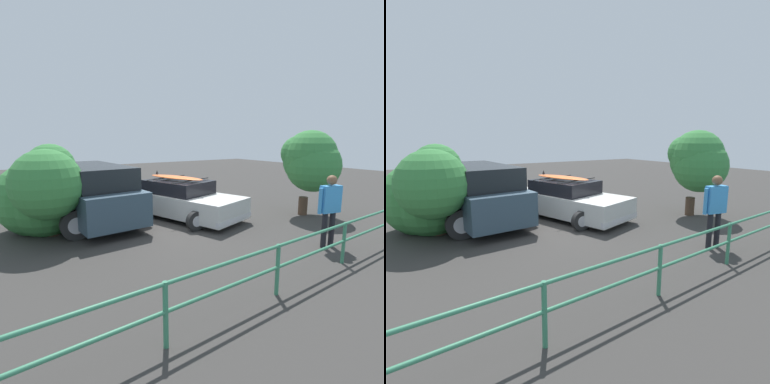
# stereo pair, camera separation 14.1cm
# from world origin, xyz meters

# --- Properties ---
(ground_plane) EXTENTS (44.00, 44.00, 0.02)m
(ground_plane) POSITION_xyz_m (0.00, 0.00, -0.01)
(ground_plane) COLOR #383533
(ground_plane) RESTS_ON ground
(sedan_car) EXTENTS (3.06, 4.57, 1.53)m
(sedan_car) POSITION_xyz_m (-0.75, -0.56, 0.60)
(sedan_car) COLOR silver
(sedan_car) RESTS_ON ground
(suv_car) EXTENTS (2.82, 4.69, 1.83)m
(suv_car) POSITION_xyz_m (1.97, -1.45, 0.95)
(suv_car) COLOR #334756
(suv_car) RESTS_ON ground
(person_bystander) EXTENTS (0.68, 0.30, 1.78)m
(person_bystander) POSITION_xyz_m (-2.28, 3.85, 1.07)
(person_bystander) COLOR black
(person_bystander) RESTS_ON ground
(railing_fence) EXTENTS (8.88, 0.66, 0.90)m
(railing_fence) POSITION_xyz_m (0.53, 4.77, 0.62)
(railing_fence) COLOR #387F5B
(railing_fence) RESTS_ON ground
(bush_near_left) EXTENTS (1.82, 1.94, 2.91)m
(bush_near_left) POSITION_xyz_m (-4.50, 1.60, 1.89)
(bush_near_left) COLOR #4C3828
(bush_near_left) RESTS_ON ground
(bush_near_right) EXTENTS (2.29, 3.18, 2.60)m
(bush_near_right) POSITION_xyz_m (3.42, -0.97, 1.13)
(bush_near_right) COLOR #4C3828
(bush_near_right) RESTS_ON ground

